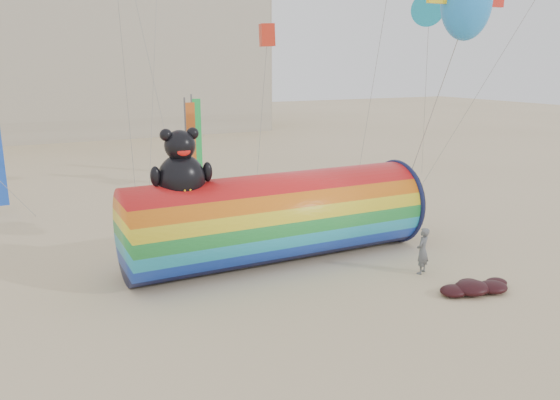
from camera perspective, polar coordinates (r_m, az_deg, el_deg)
name	(u,v)px	position (r m, az deg, el deg)	size (l,w,h in m)	color
ground	(287,281)	(18.47, 0.70, -8.43)	(160.00, 160.00, 0.00)	#CCB58C
windsock_assembly	(277,215)	(19.90, -0.35, -1.57)	(11.13, 3.39, 5.13)	red
kite_handler	(422,251)	(19.44, 14.67, -5.16)	(0.60, 0.39, 1.64)	#565A5D
fabric_bundle	(475,287)	(18.59, 19.74, -8.57)	(2.62, 1.35, 0.41)	#390A0D
festival_banners	(138,144)	(32.16, -14.58, 5.69)	(12.18, 5.24, 5.20)	#59595E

